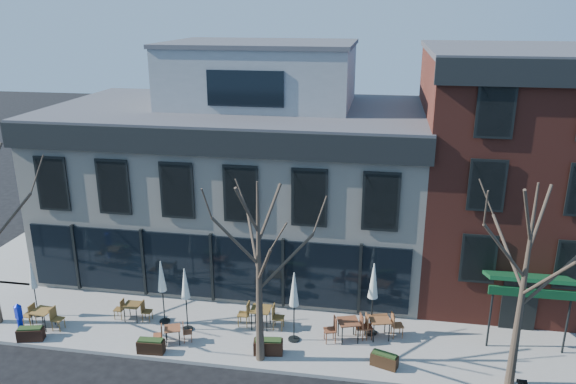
# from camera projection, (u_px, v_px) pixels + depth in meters

# --- Properties ---
(ground) EXTENTS (120.00, 120.00, 0.00)m
(ground) POSITION_uv_depth(u_px,v_px,m) (214.00, 305.00, 25.45)
(ground) COLOR black
(ground) RESTS_ON ground
(sidewalk_front) EXTENTS (33.50, 4.70, 0.15)m
(sidewalk_front) POSITION_uv_depth(u_px,v_px,m) (276.00, 336.00, 22.90)
(sidewalk_front) COLOR gray
(sidewalk_front) RESTS_ON ground
(sidewalk_side) EXTENTS (4.50, 12.00, 0.15)m
(sidewalk_side) POSITION_uv_depth(u_px,v_px,m) (59.00, 236.00, 32.85)
(sidewalk_side) COLOR gray
(sidewalk_side) RESTS_ON ground
(corner_building) EXTENTS (18.39, 10.39, 11.10)m
(corner_building) POSITION_uv_depth(u_px,v_px,m) (241.00, 174.00, 28.71)
(corner_building) COLOR beige
(corner_building) RESTS_ON ground
(red_brick_building) EXTENTS (8.20, 11.78, 11.18)m
(red_brick_building) POSITION_uv_depth(u_px,v_px,m) (508.00, 169.00, 26.26)
(red_brick_building) COLOR maroon
(red_brick_building) RESTS_ON ground
(tree_mid) EXTENTS (3.50, 3.55, 7.04)m
(tree_mid) POSITION_uv_depth(u_px,v_px,m) (259.00, 272.00, 20.13)
(tree_mid) COLOR #382B21
(tree_mid) RESTS_ON sidewalk_front
(tree_right) EXTENTS (3.72, 3.77, 7.48)m
(tree_right) POSITION_uv_depth(u_px,v_px,m) (524.00, 286.00, 18.61)
(tree_right) COLOR #382B21
(tree_right) RESTS_ON sidewalk_front
(call_box) EXTENTS (0.30, 0.29, 1.46)m
(call_box) POSITION_uv_depth(u_px,v_px,m) (19.00, 319.00, 22.56)
(call_box) COLOR #0D1DB3
(call_box) RESTS_ON sidewalk_front
(cafe_set_0) EXTENTS (1.89, 0.80, 0.98)m
(cafe_set_0) POSITION_uv_depth(u_px,v_px,m) (43.00, 317.00, 23.22)
(cafe_set_0) COLOR brown
(cafe_set_0) RESTS_ON sidewalk_front
(cafe_set_1) EXTENTS (1.69, 0.69, 0.89)m
(cafe_set_1) POSITION_uv_depth(u_px,v_px,m) (133.00, 310.00, 23.82)
(cafe_set_1) COLOR brown
(cafe_set_1) RESTS_ON sidewalk_front
(cafe_set_2) EXTENTS (1.59, 0.91, 0.82)m
(cafe_set_2) POSITION_uv_depth(u_px,v_px,m) (173.00, 333.00, 22.18)
(cafe_set_2) COLOR brown
(cafe_set_2) RESTS_ON sidewalk_front
(cafe_set_3) EXTENTS (2.00, 0.81, 1.05)m
(cafe_set_3) POSITION_uv_depth(u_px,v_px,m) (261.00, 315.00, 23.24)
(cafe_set_3) COLOR brown
(cafe_set_3) RESTS_ON sidewalk_front
(cafe_set_4) EXTENTS (2.05, 1.11, 1.05)m
(cafe_set_4) POSITION_uv_depth(u_px,v_px,m) (348.00, 328.00, 22.33)
(cafe_set_4) COLOR brown
(cafe_set_4) RESTS_ON sidewalk_front
(cafe_set_5) EXTENTS (2.02, 0.99, 1.04)m
(cafe_set_5) POSITION_uv_depth(u_px,v_px,m) (380.00, 326.00, 22.50)
(cafe_set_5) COLOR brown
(cafe_set_5) RESTS_ON sidewalk_front
(umbrella_0) EXTENTS (0.40, 0.40, 2.51)m
(umbrella_0) POSITION_uv_depth(u_px,v_px,m) (33.00, 278.00, 23.74)
(umbrella_0) COLOR black
(umbrella_0) RESTS_ON sidewalk_front
(umbrella_1) EXTENTS (0.45, 0.45, 2.82)m
(umbrella_1) POSITION_uv_depth(u_px,v_px,m) (162.00, 279.00, 23.15)
(umbrella_1) COLOR black
(umbrella_1) RESTS_ON sidewalk_front
(umbrella_2) EXTENTS (0.44, 0.44, 2.77)m
(umbrella_2) POSITION_uv_depth(u_px,v_px,m) (185.00, 287.00, 22.61)
(umbrella_2) COLOR black
(umbrella_2) RESTS_ON sidewalk_front
(umbrella_3) EXTENTS (0.48, 0.48, 2.98)m
(umbrella_3) POSITION_uv_depth(u_px,v_px,m) (294.00, 293.00, 21.83)
(umbrella_3) COLOR black
(umbrella_3) RESTS_ON sidewalk_front
(umbrella_4) EXTENTS (0.50, 0.50, 3.14)m
(umbrella_4) POSITION_uv_depth(u_px,v_px,m) (373.00, 285.00, 22.25)
(umbrella_4) COLOR black
(umbrella_4) RESTS_ON sidewalk_front
(planter_0) EXTENTS (1.08, 0.63, 0.57)m
(planter_0) POSITION_uv_depth(u_px,v_px,m) (31.00, 334.00, 22.40)
(planter_0) COLOR black
(planter_0) RESTS_ON sidewalk_front
(planter_1) EXTENTS (1.06, 0.48, 0.58)m
(planter_1) POSITION_uv_depth(u_px,v_px,m) (151.00, 346.00, 21.58)
(planter_1) COLOR black
(planter_1) RESTS_ON sidewalk_front
(planter_2) EXTENTS (1.16, 0.59, 0.63)m
(planter_2) POSITION_uv_depth(u_px,v_px,m) (268.00, 346.00, 21.52)
(planter_2) COLOR black
(planter_2) RESTS_ON sidewalk_front
(planter_3) EXTENTS (1.07, 0.70, 0.56)m
(planter_3) POSITION_uv_depth(u_px,v_px,m) (384.00, 360.00, 20.74)
(planter_3) COLOR black
(planter_3) RESTS_ON sidewalk_front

